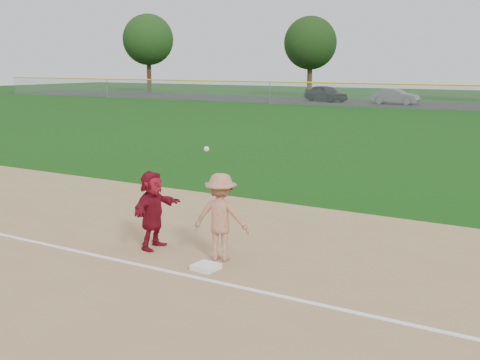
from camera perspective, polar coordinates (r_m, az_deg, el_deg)
The scene contains 9 objects.
ground at distance 11.39m, azimuth -3.93°, elevation -7.68°, with size 160.00×160.00×0.00m, color #103F0C.
foul_line at distance 10.77m, azimuth -6.40°, elevation -8.69°, with size 60.00×0.10×0.01m, color white.
first_base at distance 10.87m, azimuth -3.26°, elevation -8.21°, with size 0.42×0.42×0.09m, color white.
base_runner at distance 11.99m, azimuth -8.29°, elevation -2.81°, with size 1.45×0.46×1.57m, color maroon.
car_left at distance 59.36m, azimuth 8.13°, elevation 8.15°, with size 1.87×4.65×1.58m, color black.
car_mid at distance 56.52m, azimuth 14.53°, elevation 7.68°, with size 1.47×4.22×1.39m, color slate.
first_base_play at distance 11.17m, azimuth -1.82°, elevation -3.52°, with size 1.19×0.89×2.17m.
tree_0 at distance 78.93m, azimuth -8.70°, elevation 13.02°, with size 6.40×6.40×9.81m.
tree_1 at distance 67.99m, azimuth 6.69°, elevation 12.77°, with size 5.80×5.80×8.75m.
Camera 1 is at (6.22, -8.82, 3.64)m, focal length 45.00 mm.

